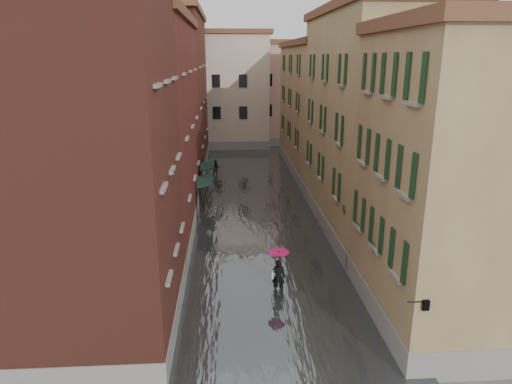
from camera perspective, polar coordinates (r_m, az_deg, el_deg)
name	(u,v)px	position (r m, az deg, el deg)	size (l,w,h in m)	color
ground	(271,297)	(21.47, 1.90, -13.04)	(120.00, 120.00, 0.00)	#555557
floodwater	(254,206)	(33.33, -0.23, -1.79)	(10.00, 60.00, 0.20)	#464B4D
building_left_near	(88,173)	(17.83, -20.24, 2.21)	(6.00, 8.00, 13.00)	brown
building_left_mid	(142,132)	(28.38, -14.11, 7.25)	(6.00, 14.00, 12.50)	maroon
building_left_far	(170,98)	(43.03, -10.69, 11.50)	(6.00, 16.00, 14.00)	brown
building_right_near	(456,186)	(19.42, 23.70, 0.66)	(6.00, 8.00, 11.50)	olive
building_right_mid	(371,126)	(29.26, 14.20, 8.01)	(6.00, 14.00, 13.00)	tan
building_right_far	(322,111)	(43.76, 8.21, 10.04)	(6.00, 16.00, 11.50)	olive
building_end_cream	(217,92)	(56.73, -4.89, 12.37)	(12.00, 9.00, 13.00)	beige
building_end_pink	(289,94)	(59.28, 4.09, 12.09)	(10.00, 9.00, 12.00)	tan
awning_near	(204,182)	(31.11, -6.48, 1.30)	(1.09, 3.00, 2.80)	#163327
awning_far	(207,167)	(35.29, -6.17, 3.14)	(1.09, 2.84, 2.80)	#163327
wall_lantern	(425,304)	(15.95, 20.32, -13.02)	(0.71, 0.22, 0.35)	black
window_planters	(361,219)	(21.29, 12.96, -3.34)	(0.59, 5.56, 0.84)	brown
pedestrian_main	(278,268)	(21.30, 2.81, -9.45)	(1.00, 1.00, 2.06)	black
pedestrian_far	(216,168)	(41.99, -5.02, 2.97)	(0.75, 0.58, 1.54)	black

